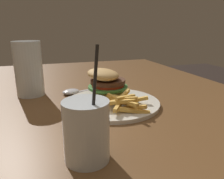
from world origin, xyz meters
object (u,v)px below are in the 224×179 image
meal_plate_near (110,92)px  beer_glass (29,70)px  juice_glass (87,132)px  spoon (73,91)px

meal_plate_near → beer_glass: size_ratio=1.56×
beer_glass → juice_glass: size_ratio=0.90×
meal_plate_near → beer_glass: bearing=56.9°
beer_glass → juice_glass: bearing=-166.0°
beer_glass → spoon: bearing=-101.7°
beer_glass → juice_glass: juice_glass is taller
beer_glass → juice_glass: (-0.40, -0.10, -0.03)m
meal_plate_near → juice_glass: juice_glass is taller
beer_glass → juice_glass: 0.41m
meal_plate_near → spoon: 0.15m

